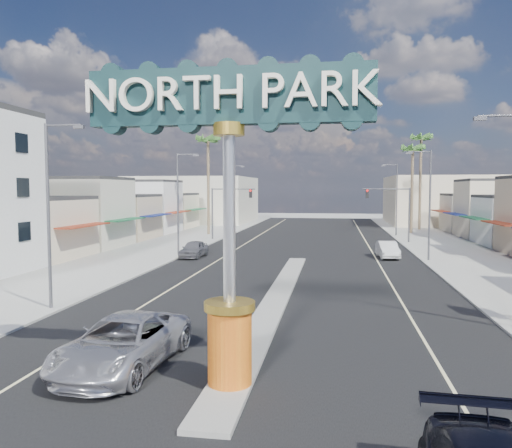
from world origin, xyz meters
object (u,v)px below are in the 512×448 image
(traffic_signal_left, at_px, (228,203))
(streetlight_r_mid, at_px, (428,199))
(car_parked_left, at_px, (194,249))
(traffic_signal_right, at_px, (392,204))
(palm_right_far, at_px, (421,143))
(palm_right_mid, at_px, (413,153))
(streetlight_r_far, at_px, (395,196))
(streetlight_l_mid, at_px, (180,199))
(palm_left_far, at_px, (208,145))
(streetlight_l_far, at_px, (231,195))
(streetlight_l_near, at_px, (51,206))
(car_parked_right, at_px, (387,250))
(gateway_sign, at_px, (229,188))
(suv_left, at_px, (123,343))

(traffic_signal_left, relative_size, streetlight_r_mid, 0.67)
(traffic_signal_left, bearing_deg, car_parked_left, -89.28)
(traffic_signal_right, bearing_deg, palm_right_far, 72.10)
(palm_right_mid, relative_size, palm_right_far, 0.86)
(streetlight_r_far, relative_size, car_parked_left, 2.11)
(streetlight_l_mid, distance_m, palm_left_far, 21.16)
(palm_right_far, bearing_deg, palm_right_mid, -108.43)
(streetlight_l_far, distance_m, streetlight_r_far, 20.87)
(streetlight_r_far, bearing_deg, streetlight_l_near, -116.42)
(streetlight_l_far, bearing_deg, palm_right_mid, 9.69)
(traffic_signal_left, xyz_separation_m, car_parked_right, (16.68, -12.37, -3.56))
(streetlight_l_far, height_order, streetlight_r_mid, same)
(traffic_signal_right, bearing_deg, streetlight_r_mid, -84.90)
(streetlight_l_far, bearing_deg, traffic_signal_left, -81.14)
(streetlight_r_far, height_order, palm_left_far, palm_left_far)
(traffic_signal_left, bearing_deg, palm_right_mid, 28.42)
(streetlight_r_mid, height_order, streetlight_r_far, same)
(gateway_sign, distance_m, streetlight_r_far, 51.10)
(palm_left_far, distance_m, palm_right_mid, 26.70)
(gateway_sign, distance_m, palm_right_far, 62.20)
(traffic_signal_right, relative_size, streetlight_r_mid, 0.67)
(streetlight_l_near, relative_size, palm_left_far, 0.69)
(traffic_signal_right, height_order, streetlight_l_far, streetlight_l_far)
(traffic_signal_left, relative_size, streetlight_l_far, 0.67)
(traffic_signal_left, xyz_separation_m, palm_right_far, (24.18, 18.01, 8.11))
(streetlight_l_mid, height_order, streetlight_r_mid, same)
(car_parked_left, bearing_deg, streetlight_r_far, 50.69)
(streetlight_l_near, height_order, streetlight_r_mid, same)
(gateway_sign, bearing_deg, traffic_signal_right, 77.67)
(palm_right_mid, relative_size, suv_left, 2.00)
(traffic_signal_right, relative_size, palm_right_mid, 0.50)
(streetlight_l_mid, bearing_deg, car_parked_left, -24.60)
(suv_left, bearing_deg, car_parked_left, 105.48)
(streetlight_l_mid, xyz_separation_m, streetlight_r_far, (20.87, 22.00, 0.00))
(palm_right_far, height_order, car_parked_left, palm_right_far)
(streetlight_l_far, bearing_deg, streetlight_r_far, 0.00)
(car_parked_right, bearing_deg, palm_left_far, 134.10)
(traffic_signal_left, bearing_deg, streetlight_r_far, 22.20)
(streetlight_l_mid, bearing_deg, car_parked_right, 5.18)
(traffic_signal_left, distance_m, car_parked_left, 15.08)
(streetlight_r_far, relative_size, suv_left, 1.48)
(traffic_signal_right, bearing_deg, palm_left_far, 164.85)
(car_parked_left, bearing_deg, streetlight_r_mid, 3.25)
(streetlight_r_far, bearing_deg, traffic_signal_right, -98.86)
(streetlight_r_far, xyz_separation_m, car_parked_right, (-2.93, -20.37, -4.36))
(traffic_signal_right, height_order, streetlight_l_mid, streetlight_l_mid)
(traffic_signal_right, height_order, palm_right_far, palm_right_far)
(traffic_signal_right, relative_size, streetlight_r_far, 0.67)
(traffic_signal_right, xyz_separation_m, streetlight_r_far, (1.25, 8.01, 0.79))
(streetlight_r_far, xyz_separation_m, suv_left, (-14.26, -48.87, -4.22))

